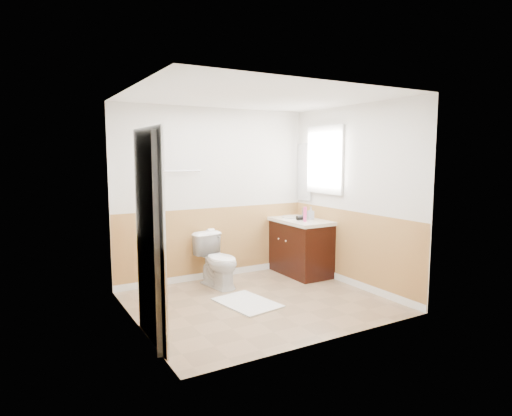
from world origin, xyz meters
TOP-DOWN VIEW (x-y plane):
  - floor at (0.00, 0.00)m, footprint 3.00×3.00m
  - ceiling at (0.00, 0.00)m, footprint 3.00×3.00m
  - wall_back at (0.00, 1.30)m, footprint 3.00×0.00m
  - wall_front at (0.00, -1.30)m, footprint 3.00×0.00m
  - wall_left at (-1.50, 0.00)m, footprint 0.00×3.00m
  - wall_right at (1.50, 0.00)m, footprint 0.00×3.00m
  - wainscot_back at (0.00, 1.29)m, footprint 3.00×0.00m
  - wainscot_front at (0.00, -1.29)m, footprint 3.00×0.00m
  - wainscot_left at (-1.49, 0.00)m, footprint 0.00×2.60m
  - wainscot_right at (1.49, 0.00)m, footprint 0.00×2.60m
  - toilet at (-0.16, 0.87)m, footprint 0.52×0.78m
  - bath_mat at (-0.16, 0.03)m, footprint 0.67×0.88m
  - vanity_cabinet at (1.21, 0.87)m, footprint 0.55×1.10m
  - vanity_knob_left at (0.91, 0.77)m, footprint 0.03×0.03m
  - vanity_knob_right at (0.91, 0.97)m, footprint 0.03×0.03m
  - countertop at (1.20, 0.87)m, footprint 0.60×1.15m
  - sink_basin at (1.21, 1.02)m, footprint 0.36×0.36m
  - faucet at (1.39, 1.02)m, footprint 0.02×0.02m
  - lotion_bottle at (1.11, 0.57)m, footprint 0.05×0.05m
  - soap_dispenser at (1.33, 0.73)m, footprint 0.11×0.11m
  - hair_dryer_body at (1.16, 0.74)m, footprint 0.14×0.07m
  - hair_dryer_handle at (1.13, 0.78)m, footprint 0.03×0.03m
  - mirror_panel at (1.48, 1.10)m, footprint 0.02×0.35m
  - window_frame at (1.47, 0.59)m, footprint 0.04×0.80m
  - window_glass at (1.49, 0.59)m, footprint 0.01×0.70m
  - door at (-1.40, -0.45)m, footprint 0.29×0.78m
  - door_frame at (-1.48, -0.45)m, footprint 0.02×0.92m
  - door_knob at (-1.34, -0.12)m, footprint 0.06×0.06m
  - towel_bar at (-0.55, 1.25)m, footprint 0.62×0.02m
  - tp_holder_bar at (-0.10, 1.23)m, footprint 0.14×0.02m
  - tp_roll at (-0.10, 1.23)m, footprint 0.10×0.11m
  - tp_sheet at (-0.10, 1.23)m, footprint 0.10×0.01m

SIDE VIEW (x-z plane):
  - floor at x=0.00m, z-range 0.00..0.00m
  - bath_mat at x=-0.16m, z-range 0.00..0.02m
  - toilet at x=-0.16m, z-range 0.00..0.73m
  - vanity_cabinet at x=1.21m, z-range 0.00..0.80m
  - wainscot_back at x=0.00m, z-range -1.00..2.00m
  - wainscot_front at x=0.00m, z-range -1.00..2.00m
  - wainscot_left at x=-1.49m, z-range -0.80..1.80m
  - wainscot_right at x=1.49m, z-range -0.80..1.80m
  - vanity_knob_left at x=0.91m, z-range 0.53..0.57m
  - vanity_knob_right at x=0.91m, z-range 0.53..0.57m
  - tp_sheet at x=-0.10m, z-range 0.51..0.67m
  - tp_holder_bar at x=-0.10m, z-range 0.69..0.71m
  - tp_roll at x=-0.10m, z-range 0.64..0.76m
  - countertop at x=1.20m, z-range 0.80..0.85m
  - hair_dryer_handle at x=1.13m, z-range 0.82..0.89m
  - sink_basin at x=1.21m, z-range 0.85..0.87m
  - hair_dryer_body at x=1.16m, z-range 0.85..0.92m
  - faucet at x=1.39m, z-range 0.85..0.99m
  - soap_dispenser at x=1.33m, z-range 0.85..1.04m
  - door_knob at x=-1.34m, z-range 0.92..0.98m
  - lotion_bottle at x=1.11m, z-range 0.85..1.07m
  - door at x=-1.40m, z-range 0.00..2.04m
  - door_frame at x=-1.48m, z-range -0.02..2.08m
  - wall_back at x=0.00m, z-range -0.25..2.75m
  - wall_front at x=0.00m, z-range -0.25..2.75m
  - wall_left at x=-1.50m, z-range -0.25..2.75m
  - wall_right at x=1.50m, z-range -0.25..2.75m
  - mirror_panel at x=1.48m, z-range 1.10..2.00m
  - towel_bar at x=-0.55m, z-range 1.59..1.61m
  - window_frame at x=1.47m, z-range 1.25..2.25m
  - window_glass at x=1.49m, z-range 1.30..2.20m
  - ceiling at x=0.00m, z-range 2.50..2.50m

